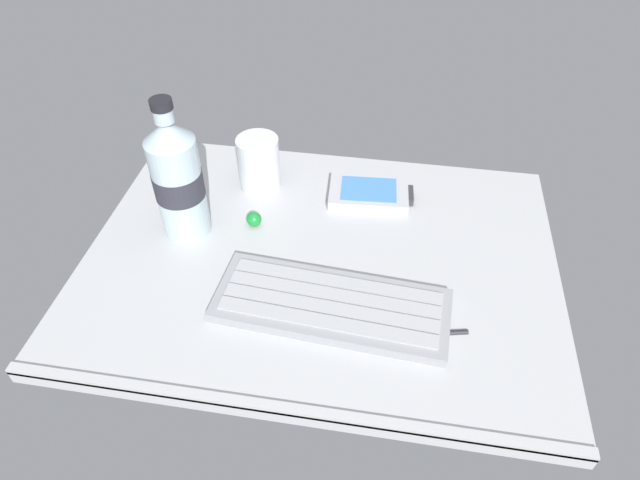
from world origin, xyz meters
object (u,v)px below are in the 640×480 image
juice_cup (259,165)px  stylus_pen (429,332)px  water_bottle (178,179)px  handheld_device (370,193)px  trackball_mouse (254,219)px  keyboard (332,305)px

juice_cup → stylus_pen: bearing=-43.1°
water_bottle → stylus_pen: bearing=-21.1°
stylus_pen → handheld_device: bearing=98.1°
water_bottle → trackball_mouse: water_bottle is taller
handheld_device → trackball_mouse: trackball_mouse is taller
handheld_device → stylus_pen: (9.54, -24.98, -0.38)cm
juice_cup → water_bottle: (-7.91, -11.68, 5.10)cm
keyboard → trackball_mouse: trackball_mouse is taller
water_bottle → trackball_mouse: (9.19, 2.42, -7.91)cm
handheld_device → trackball_mouse: (-15.90, -9.20, 0.37)cm
water_bottle → trackball_mouse: bearing=14.7°
juice_cup → trackball_mouse: (1.28, -9.26, -2.81)cm
keyboard → water_bottle: (-22.54, 11.42, 8.20)cm
handheld_device → water_bottle: size_ratio=0.63×
water_bottle → handheld_device: bearing=24.9°
trackball_mouse → handheld_device: bearing=30.1°
handheld_device → stylus_pen: 26.74cm
water_bottle → stylus_pen: size_ratio=2.19×
juice_cup → stylus_pen: juice_cup is taller
juice_cup → stylus_pen: size_ratio=0.89×
stylus_pen → juice_cup: bearing=124.1°
handheld_device → trackball_mouse: 18.37cm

